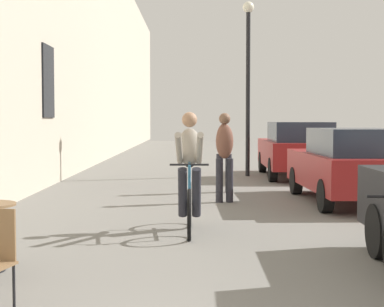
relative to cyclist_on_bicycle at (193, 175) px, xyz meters
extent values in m
cube|color=#B7AD99|center=(-3.62, 7.79, 3.53)|extent=(0.50, 68.00, 8.67)
cube|color=black|center=(-3.35, 5.83, 1.69)|extent=(0.04, 1.10, 1.70)
cylinder|color=black|center=(-1.39, -3.96, -0.58)|extent=(0.02, 0.02, 0.45)
cube|color=brown|center=(-1.54, -3.90, -0.13)|extent=(0.34, 0.10, 0.42)
torus|color=black|center=(0.00, -0.64, -0.48)|extent=(0.05, 0.71, 0.71)
torus|color=black|center=(0.00, 0.41, -0.48)|extent=(0.05, 0.71, 0.71)
cylinder|color=#286084|center=(0.00, 0.32, -0.19)|extent=(0.04, 0.21, 0.58)
cylinder|color=#286084|center=(0.00, -0.18, 0.14)|extent=(0.04, 0.82, 0.14)
cylinder|color=#286084|center=(0.00, -0.62, -0.14)|extent=(0.04, 0.09, 0.67)
cylinder|color=#286084|center=(0.00, -0.09, -0.44)|extent=(0.04, 1.00, 0.12)
cylinder|color=black|center=(0.00, -0.59, 0.19)|extent=(0.52, 0.03, 0.03)
ellipsoid|color=black|center=(0.00, 0.23, 0.12)|extent=(0.12, 0.24, 0.06)
ellipsoid|color=#9E9384|center=(0.00, 0.15, 0.40)|extent=(0.34, 0.35, 0.59)
sphere|color=#A57A5B|center=(0.00, 0.11, 0.79)|extent=(0.22, 0.22, 0.22)
cylinder|color=#26262D|center=(0.10, 0.07, -0.26)|extent=(0.13, 0.40, 0.75)
cylinder|color=#26262D|center=(-0.10, 0.07, -0.26)|extent=(0.13, 0.40, 0.75)
cylinder|color=#9E9384|center=(0.14, -0.24, 0.39)|extent=(0.10, 0.75, 0.48)
cylinder|color=#9E9384|center=(-0.14, -0.24, 0.39)|extent=(0.11, 0.75, 0.48)
cylinder|color=#26262D|center=(0.57, 3.09, -0.39)|extent=(0.14, 0.14, 0.85)
cylinder|color=#26262D|center=(0.76, 3.12, -0.39)|extent=(0.14, 0.14, 0.85)
ellipsoid|color=brown|center=(0.66, 3.10, 0.37)|extent=(0.37, 0.28, 0.67)
sphere|color=brown|center=(0.66, 3.10, 0.81)|extent=(0.22, 0.22, 0.22)
cylinder|color=#26262D|center=(0.84, 4.75, -0.39)|extent=(0.14, 0.14, 0.84)
cylinder|color=#26262D|center=(0.64, 4.75, -0.39)|extent=(0.14, 0.14, 0.84)
ellipsoid|color=brown|center=(0.74, 4.75, 0.37)|extent=(0.34, 0.25, 0.67)
sphere|color=brown|center=(0.74, 4.75, 0.80)|extent=(0.22, 0.22, 0.22)
cylinder|color=black|center=(1.61, 8.68, 1.49)|extent=(0.12, 0.12, 4.60)
sphere|color=silver|center=(1.61, 8.68, 3.93)|extent=(0.32, 0.32, 0.32)
cylinder|color=black|center=(2.21, -1.75, -0.49)|extent=(0.21, 0.63, 0.63)
cube|color=maroon|center=(3.06, 3.09, -0.19)|extent=(1.76, 4.07, 0.66)
cube|color=#283342|center=(3.07, 2.61, 0.38)|extent=(1.45, 2.21, 0.49)
cylinder|color=black|center=(2.27, 4.41, -0.52)|extent=(0.20, 0.59, 0.58)
cylinder|color=black|center=(3.79, 4.44, -0.52)|extent=(0.20, 0.59, 0.58)
cylinder|color=black|center=(2.33, 1.75, -0.52)|extent=(0.20, 0.59, 0.58)
cube|color=maroon|center=(2.95, 8.44, -0.15)|extent=(1.88, 4.35, 0.70)
cube|color=#283342|center=(2.94, 7.93, 0.46)|extent=(1.55, 2.36, 0.52)
cylinder|color=black|center=(2.17, 9.88, -0.50)|extent=(0.21, 0.63, 0.62)
cylinder|color=black|center=(3.80, 9.85, -0.50)|extent=(0.21, 0.63, 0.62)
cylinder|color=black|center=(2.11, 7.04, -0.50)|extent=(0.21, 0.63, 0.62)
cylinder|color=black|center=(3.74, 7.00, -0.50)|extent=(0.21, 0.63, 0.62)
camera|label=1|loc=(0.04, -8.84, 0.79)|focal=58.05mm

